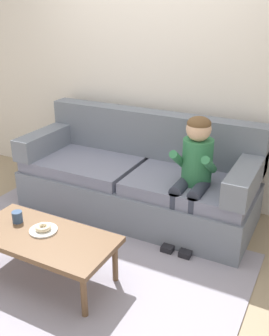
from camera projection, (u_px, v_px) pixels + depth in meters
name	position (u px, v px, depth m)	size (l,w,h in m)	color
ground	(85.00, 251.00, 3.29)	(10.00, 10.00, 0.00)	#9E896B
wall_back	(156.00, 62.00, 3.89)	(8.00, 0.10, 2.80)	silver
area_rug	(67.00, 267.00, 3.09)	(2.75, 1.78, 0.01)	#9993A3
couch	(138.00, 179.00, 3.82)	(2.29, 0.90, 0.96)	slate
coffee_table	(44.00, 240.00, 2.85)	(1.10, 0.53, 0.38)	brown
person_child	(194.00, 168.00, 3.25)	(0.34, 0.58, 1.10)	#337A4C
plate	(43.00, 230.00, 2.88)	(0.21, 0.21, 0.01)	white
donut	(43.00, 227.00, 2.87)	(0.12, 0.12, 0.04)	beige
mug	(17.00, 217.00, 2.99)	(0.08, 0.08, 0.09)	#334C72
toy_controller	(35.00, 229.00, 3.58)	(0.23, 0.09, 0.05)	red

